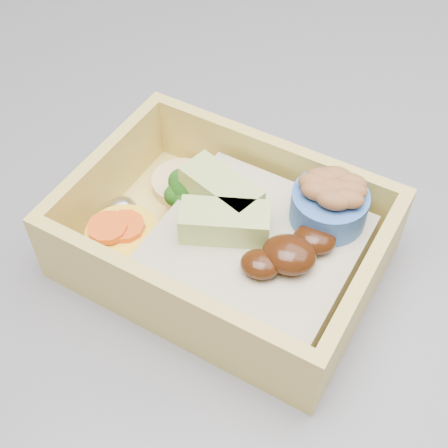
# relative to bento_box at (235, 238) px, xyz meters

# --- Properties ---
(bento_box) EXTENTS (0.21, 0.17, 0.07)m
(bento_box) POSITION_rel_bento_box_xyz_m (0.00, 0.00, 0.00)
(bento_box) COLOR #D2BA56
(bento_box) RESTS_ON island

